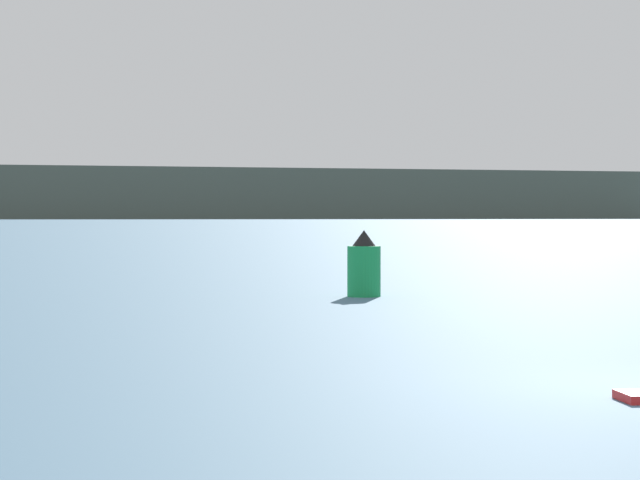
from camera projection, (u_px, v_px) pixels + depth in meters
name	position (u px, v px, depth m)	size (l,w,h in m)	color
channel_buoy	(364.00, 267.00, 36.99)	(1.05, 1.05, 2.08)	#19994C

